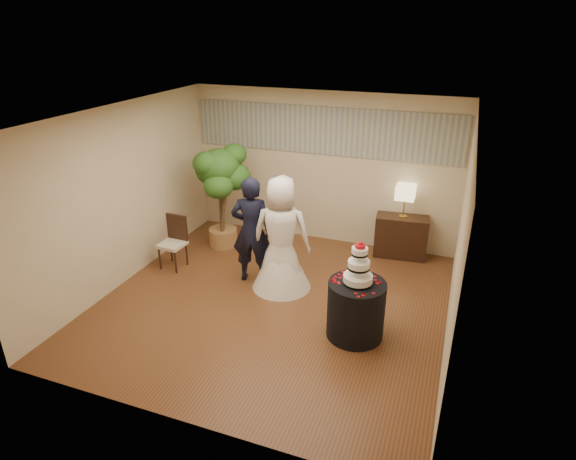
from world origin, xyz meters
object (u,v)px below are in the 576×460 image
at_px(bride, 281,234).
at_px(table_lamp, 405,201).
at_px(groom, 252,230).
at_px(wedding_cake, 359,263).
at_px(ficus_tree, 221,196).
at_px(cake_table, 356,309).
at_px(console, 401,237).
at_px(side_chair, 172,243).

xyz_separation_m(bride, table_lamp, (1.61, 1.75, 0.13)).
distance_m(groom, wedding_cake, 2.13).
bearing_deg(bride, wedding_cake, 136.79).
xyz_separation_m(wedding_cake, ficus_tree, (-2.96, 1.90, -0.12)).
distance_m(groom, ficus_tree, 1.45).
distance_m(cake_table, table_lamp, 2.69).
distance_m(console, table_lamp, 0.67).
bearing_deg(ficus_tree, console, 12.57).
xyz_separation_m(groom, ficus_tree, (-1.05, 0.99, 0.10)).
xyz_separation_m(groom, wedding_cake, (1.91, -0.91, 0.22)).
distance_m(bride, cake_table, 1.71).
xyz_separation_m(table_lamp, side_chair, (-3.58, -1.78, -0.59)).
xyz_separation_m(wedding_cake, side_chair, (-3.36, 0.82, -0.65)).
bearing_deg(side_chair, table_lamp, 30.02).
xyz_separation_m(groom, cake_table, (1.91, -0.91, -0.48)).
distance_m(wedding_cake, ficus_tree, 3.52).
bearing_deg(console, bride, -138.05).
distance_m(groom, console, 2.77).
bearing_deg(bride, groom, -17.28).
bearing_deg(side_chair, groom, 6.94).
xyz_separation_m(ficus_tree, side_chair, (-0.40, -1.07, -0.53)).
bearing_deg(groom, cake_table, 141.67).
height_order(groom, console, groom).
height_order(console, table_lamp, table_lamp).
bearing_deg(table_lamp, cake_table, -94.83).
relative_size(bride, table_lamp, 3.16).
bearing_deg(groom, ficus_tree, -56.02).
height_order(wedding_cake, console, wedding_cake).
distance_m(groom, bride, 0.52).
bearing_deg(ficus_tree, side_chair, -110.40).
height_order(ficus_tree, side_chair, ficus_tree).
height_order(cake_table, table_lamp, table_lamp).
bearing_deg(table_lamp, console, 0.00).
bearing_deg(ficus_tree, wedding_cake, -32.66).
height_order(groom, cake_table, groom).
distance_m(ficus_tree, side_chair, 1.26).
relative_size(table_lamp, ficus_tree, 0.30).
relative_size(groom, console, 1.94).
bearing_deg(side_chair, ficus_tree, 73.15).
height_order(groom, ficus_tree, ficus_tree).
relative_size(ficus_tree, side_chair, 2.16).
xyz_separation_m(bride, wedding_cake, (1.39, -0.86, 0.18)).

